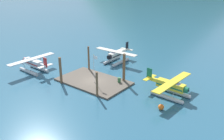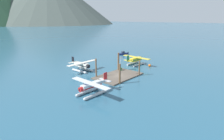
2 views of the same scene
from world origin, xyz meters
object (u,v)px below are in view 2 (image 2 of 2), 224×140
(mooring_buoy, at_px, (150,65))
(seaplane_silver_port_aft, at_px, (91,87))
(fuel_drum, at_px, (121,69))
(flagpole, at_px, (121,63))
(seaplane_cream_bow_left, at_px, (82,66))
(seaplane_yellow_stbd_fwd, at_px, (136,60))
(boat_navy_open_east, at_px, (123,54))

(mooring_buoy, relative_size, seaplane_silver_port_aft, 0.08)
(fuel_drum, bearing_deg, flagpole, -143.20)
(fuel_drum, bearing_deg, seaplane_silver_port_aft, -161.23)
(fuel_drum, bearing_deg, mooring_buoy, -19.33)
(seaplane_silver_port_aft, bearing_deg, flagpole, 13.21)
(flagpole, height_order, seaplane_cream_bow_left, flagpole)
(flagpole, distance_m, mooring_buoy, 14.34)
(seaplane_yellow_stbd_fwd, xyz_separation_m, seaplane_silver_port_aft, (-26.89, -7.11, 0.00))
(seaplane_yellow_stbd_fwd, distance_m, seaplane_cream_bow_left, 18.48)
(seaplane_yellow_stbd_fwd, bearing_deg, seaplane_cream_bow_left, 155.50)
(seaplane_yellow_stbd_fwd, bearing_deg, seaplane_silver_port_aft, -165.19)
(flagpole, xyz_separation_m, boat_navy_open_east, (24.52, 17.96, -3.10))
(flagpole, xyz_separation_m, mooring_buoy, (13.96, -0.98, -3.15))
(seaplane_yellow_stbd_fwd, xyz_separation_m, boat_navy_open_east, (11.46, 14.10, -1.09))
(fuel_drum, bearing_deg, seaplane_cream_bow_left, 129.57)
(flagpole, distance_m, seaplane_yellow_stbd_fwd, 13.77)
(mooring_buoy, height_order, boat_navy_open_east, boat_navy_open_east)
(seaplane_silver_port_aft, xyz_separation_m, boat_navy_open_east, (38.35, 21.21, -1.09))
(fuel_drum, height_order, mooring_buoy, fuel_drum)
(seaplane_yellow_stbd_fwd, relative_size, seaplane_silver_port_aft, 1.00)
(flagpole, bearing_deg, mooring_buoy, -4.01)
(flagpole, bearing_deg, fuel_drum, 36.80)
(flagpole, bearing_deg, seaplane_silver_port_aft, -166.79)
(seaplane_cream_bow_left, xyz_separation_m, boat_navy_open_east, (28.28, 6.43, -1.09))
(mooring_buoy, distance_m, boat_navy_open_east, 21.69)
(flagpole, relative_size, mooring_buoy, 5.88)
(fuel_drum, bearing_deg, seaplane_yellow_stbd_fwd, 7.20)
(seaplane_cream_bow_left, bearing_deg, mooring_buoy, -35.22)
(mooring_buoy, bearing_deg, boat_navy_open_east, 60.84)
(fuel_drum, xyz_separation_m, boat_navy_open_east, (20.96, 15.30, -0.25))
(fuel_drum, xyz_separation_m, seaplane_cream_bow_left, (-7.32, 8.86, 0.84))
(seaplane_cream_bow_left, bearing_deg, fuel_drum, -50.43)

